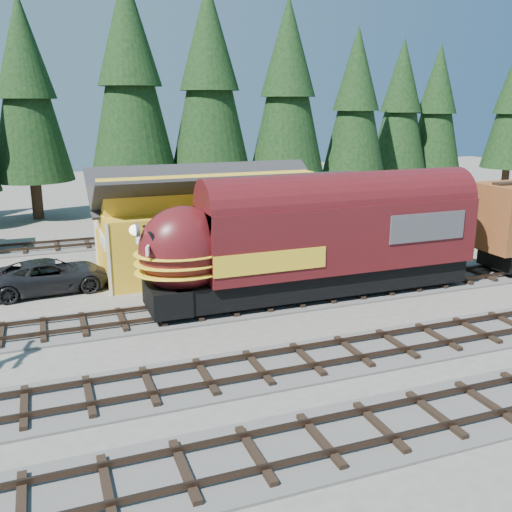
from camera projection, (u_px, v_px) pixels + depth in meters
name	position (u px, v px, depth m)	size (l,w,h in m)	color
ground	(299.00, 338.00, 21.47)	(120.00, 120.00, 0.00)	#6B665B
track_siding	(446.00, 279.00, 28.50)	(68.00, 3.20, 0.33)	#4C4947
track_spur	(22.00, 250.00, 34.30)	(32.00, 3.20, 0.33)	#4C4947
depot	(216.00, 213.00, 30.19)	(12.80, 7.00, 5.30)	gold
conifer_backdrop	(206.00, 87.00, 41.55)	(81.57, 22.83, 16.88)	black
locomotive	(306.00, 245.00, 25.19)	(15.71, 3.12, 4.27)	black
pickup_truck_a	(51.00, 276.00, 26.68)	(2.55, 5.52, 1.53)	black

